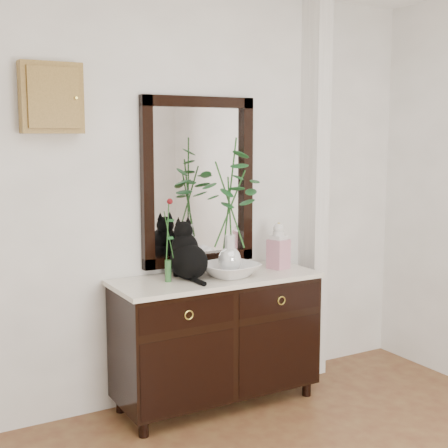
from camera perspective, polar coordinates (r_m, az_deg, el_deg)
wall_back at (r=4.07m, az=-3.66°, el=2.59°), size 3.60×0.04×2.70m
pilaster at (r=4.54m, az=8.24°, el=3.07°), size 0.12×0.20×2.70m
sideboard at (r=4.08m, az=-0.70°, el=-9.98°), size 1.33×0.52×0.82m
wall_mirror at (r=4.10m, az=-2.33°, el=3.89°), size 0.80×0.06×1.10m
key_cabinet at (r=3.73m, az=-15.51°, el=11.05°), size 0.35×0.10×0.40m
cat at (r=3.90m, az=-3.26°, el=-2.38°), size 0.27×0.32×0.36m
lotus_bowl at (r=3.97m, az=0.53°, el=-4.23°), size 0.42×0.42×0.09m
vase_branches at (r=3.90m, az=0.54°, el=1.70°), size 0.55×0.55×0.87m
bud_vase_rose at (r=3.80m, az=-5.17°, el=-1.44°), size 0.07×0.07×0.52m
ginger_jar at (r=4.21m, az=5.01°, el=-1.95°), size 0.14×0.14×0.32m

